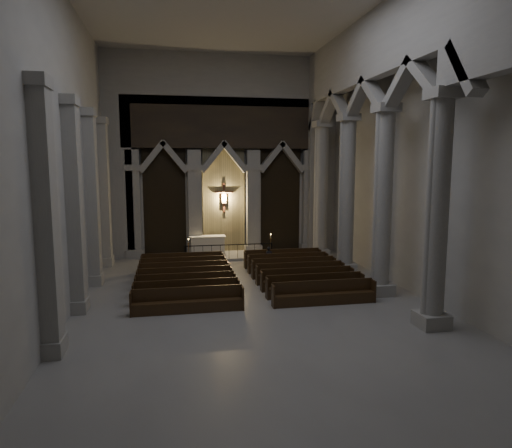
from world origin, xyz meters
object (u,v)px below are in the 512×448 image
Objects in this scene: altar at (207,245)px; altar_rail at (229,250)px; candle_stand_left at (189,257)px; worshipper at (269,257)px; candle_stand_right at (271,251)px; pews at (244,279)px.

altar is 1.95m from altar_rail.
worshipper is (4.23, -1.87, 0.19)m from candle_stand_left.
worshipper is at bearing -46.37° from altar_rail.
altar_rail is 3.50× the size of candle_stand_right.
pews is at bearing -80.95° from altar.
candle_stand_left reaches higher than altar_rail.
pews is (1.11, -6.96, -0.39)m from altar.
candle_stand_right reaches higher than altar_rail.
candle_stand_left is (-2.32, -0.14, -0.28)m from altar_rail.
candle_stand_left is 1.24× the size of worshipper.
candle_stand_left is at bearing -174.21° from candle_stand_right.
worshipper is (1.92, 3.35, 0.26)m from pews.
altar_rail is at bearing 3.37° from candle_stand_left.
worshipper is at bearing -104.67° from candle_stand_right.
altar reaches higher than worshipper.
worshipper is (3.02, -3.61, -0.14)m from altar.
altar is 1.55× the size of candle_stand_left.
candle_stand_right is at bearing 7.99° from altar_rail.
candle_stand_right reaches higher than altar.
pews is (-0.00, -5.36, -0.35)m from altar_rail.
candle_stand_left is at bearing -124.89° from altar.
pews is (2.32, -5.22, -0.07)m from candle_stand_left.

